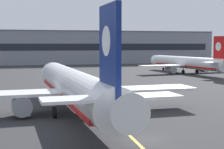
# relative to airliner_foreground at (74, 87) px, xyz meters

# --- Properties ---
(ground_plane) EXTENTS (400.00, 400.00, 0.00)m
(ground_plane) POSITION_rel_airliner_foreground_xyz_m (4.57, -13.40, -3.37)
(ground_plane) COLOR #2D2D30
(taxiway_centreline) EXTENTS (6.57, 179.90, 0.01)m
(taxiway_centreline) POSITION_rel_airliner_foreground_xyz_m (4.57, 16.60, -3.37)
(taxiway_centreline) COLOR yellow
(taxiway_centreline) RESTS_ON ground
(airliner_foreground) EXTENTS (32.18, 41.50, 11.65)m
(airliner_foreground) POSITION_rel_airliner_foreground_xyz_m (0.00, 0.00, 0.00)
(airliner_foreground) COLOR white
(airliner_foreground) RESTS_ON ground
(airliner_background) EXTENTS (29.24, 37.44, 10.53)m
(airliner_background) POSITION_rel_airliner_foreground_xyz_m (40.48, 51.81, -0.32)
(airliner_background) COLOR white
(airliner_background) RESTS_ON ground
(safety_cone_by_nose_gear) EXTENTS (0.44, 0.44, 0.55)m
(safety_cone_by_nose_gear) POSITION_rel_airliner_foreground_xyz_m (0.58, 17.10, -3.11)
(safety_cone_by_nose_gear) COLOR orange
(safety_cone_by_nose_gear) RESTS_ON ground
(terminal_building) EXTENTS (158.50, 12.40, 14.24)m
(terminal_building) POSITION_rel_airliner_foreground_xyz_m (-0.78, 109.80, 3.76)
(terminal_building) COLOR gray
(terminal_building) RESTS_ON ground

